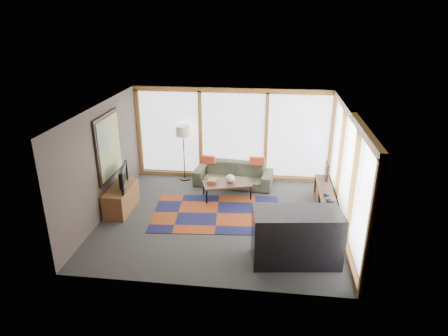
# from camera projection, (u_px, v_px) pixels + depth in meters

# --- Properties ---
(ground) EXTENTS (5.50, 5.50, 0.00)m
(ground) POSITION_uv_depth(u_px,v_px,m) (222.00, 218.00, 9.32)
(ground) COLOR #2B2B28
(ground) RESTS_ON ground
(room_envelope) EXTENTS (5.52, 5.02, 2.62)m
(room_envelope) POSITION_uv_depth(u_px,v_px,m) (246.00, 149.00, 9.21)
(room_envelope) COLOR #483E35
(room_envelope) RESTS_ON ground
(rug) EXTENTS (3.17, 2.18, 0.01)m
(rug) POSITION_uv_depth(u_px,v_px,m) (217.00, 213.00, 9.52)
(rug) COLOR maroon
(rug) RESTS_ON ground
(sofa) EXTENTS (2.19, 1.05, 0.62)m
(sofa) POSITION_uv_depth(u_px,v_px,m) (233.00, 174.00, 10.97)
(sofa) COLOR #343526
(sofa) RESTS_ON ground
(pillow_left) EXTENTS (0.38, 0.15, 0.20)m
(pillow_left) POSITION_uv_depth(u_px,v_px,m) (208.00, 159.00, 10.91)
(pillow_left) COLOR #B83F1E
(pillow_left) RESTS_ON sofa
(pillow_right) EXTENTS (0.41, 0.13, 0.22)m
(pillow_right) POSITION_uv_depth(u_px,v_px,m) (257.00, 161.00, 10.76)
(pillow_right) COLOR #B83F1E
(pillow_right) RESTS_ON sofa
(floor_lamp) EXTENTS (0.40, 0.40, 1.58)m
(floor_lamp) POSITION_uv_depth(u_px,v_px,m) (184.00, 153.00, 11.16)
(floor_lamp) COLOR black
(floor_lamp) RESTS_ON ground
(coffee_table) EXTENTS (1.34, 0.95, 0.41)m
(coffee_table) POSITION_uv_depth(u_px,v_px,m) (227.00, 190.00, 10.28)
(coffee_table) COLOR black
(coffee_table) RESTS_ON ground
(book_stack) EXTENTS (0.24, 0.29, 0.09)m
(book_stack) POSITION_uv_depth(u_px,v_px,m) (213.00, 181.00, 10.20)
(book_stack) COLOR #984A31
(book_stack) RESTS_ON coffee_table
(vase) EXTENTS (0.24, 0.24, 0.21)m
(vase) POSITION_uv_depth(u_px,v_px,m) (230.00, 179.00, 10.20)
(vase) COLOR beige
(vase) RESTS_ON coffee_table
(bookshelf) EXTENTS (0.39, 2.12, 0.53)m
(bookshelf) POSITION_uv_depth(u_px,v_px,m) (326.00, 202.00, 9.51)
(bookshelf) COLOR black
(bookshelf) RESTS_ON ground
(bowl_a) EXTENTS (0.23, 0.23, 0.11)m
(bowl_a) POSITION_uv_depth(u_px,v_px,m) (330.00, 200.00, 8.90)
(bowl_a) COLOR black
(bowl_a) RESTS_ON bookshelf
(bowl_b) EXTENTS (0.17, 0.17, 0.08)m
(bowl_b) POSITION_uv_depth(u_px,v_px,m) (327.00, 194.00, 9.20)
(bowl_b) COLOR black
(bowl_b) RESTS_ON bookshelf
(shelf_picture) EXTENTS (0.05, 0.35, 0.45)m
(shelf_picture) POSITION_uv_depth(u_px,v_px,m) (327.00, 171.00, 10.02)
(shelf_picture) COLOR black
(shelf_picture) RESTS_ON bookshelf
(tv_console) EXTENTS (0.50, 1.20, 0.60)m
(tv_console) POSITION_uv_depth(u_px,v_px,m) (121.00, 199.00, 9.58)
(tv_console) COLOR brown
(tv_console) RESTS_ON ground
(television) EXTENTS (0.33, 0.93, 0.53)m
(television) POSITION_uv_depth(u_px,v_px,m) (120.00, 177.00, 9.37)
(television) COLOR black
(television) RESTS_ON tv_console
(bar_counter) EXTENTS (1.74, 0.98, 1.05)m
(bar_counter) POSITION_uv_depth(u_px,v_px,m) (296.00, 237.00, 7.55)
(bar_counter) COLOR black
(bar_counter) RESTS_ON ground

